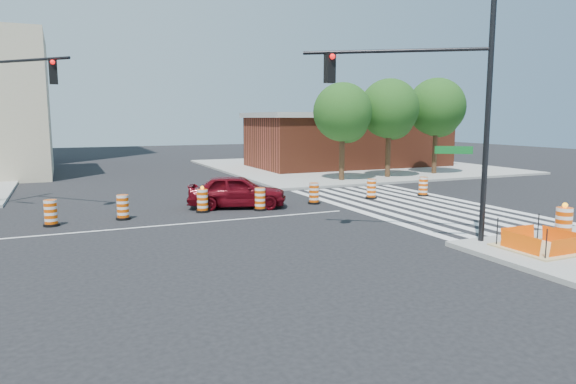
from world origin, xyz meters
name	(u,v)px	position (x,y,z in m)	size (l,w,h in m)	color
ground	(185,224)	(0.00, 0.00, 0.00)	(120.00, 120.00, 0.00)	black
sidewalk_ne	(348,166)	(18.00, 18.00, 0.07)	(22.00, 22.00, 0.15)	gray
crosswalk_east	(411,205)	(10.95, 0.00, 0.01)	(6.75, 13.50, 0.01)	silver
lane_centerline	(185,224)	(0.00, 0.00, 0.01)	(14.00, 0.12, 0.01)	silver
excavation_pit	(541,247)	(9.00, -9.00, 0.22)	(2.20, 2.20, 0.90)	tan
brick_storefront	(348,140)	(18.00, 18.00, 2.32)	(16.50, 8.50, 4.60)	maroon
red_coupe	(237,191)	(3.05, 2.72, 0.78)	(1.83, 4.56, 1.55)	#55070F
signal_pole_se	(435,96)	(6.77, -6.46, 4.87)	(5.05, 3.49, 7.94)	black
pit_drum	(564,225)	(10.59, -8.49, 0.68)	(0.65, 0.65, 1.27)	black
tree_north_c	(343,116)	(12.43, 9.27, 4.32)	(3.84, 3.79, 6.45)	#382314
tree_north_d	(389,112)	(16.21, 9.54, 4.58)	(4.03, 4.01, 6.82)	#382314
tree_north_e	(437,110)	(20.66, 10.07, 4.72)	(4.14, 4.14, 7.04)	#382314
median_drum_2	(51,214)	(-4.86, 1.66, 0.48)	(0.60, 0.60, 1.02)	black
median_drum_3	(123,208)	(-2.16, 1.90, 0.48)	(0.60, 0.60, 1.02)	black
median_drum_4	(203,201)	(1.27, 2.20, 0.49)	(0.60, 0.60, 1.18)	black
median_drum_5	(260,200)	(3.78, 1.61, 0.48)	(0.60, 0.60, 1.02)	black
median_drum_6	(314,194)	(6.83, 2.23, 0.48)	(0.60, 0.60, 1.02)	black
median_drum_7	(371,190)	(10.28, 2.47, 0.48)	(0.60, 0.60, 1.02)	black
median_drum_8	(423,187)	(13.34, 2.11, 0.48)	(0.60, 0.60, 1.02)	black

